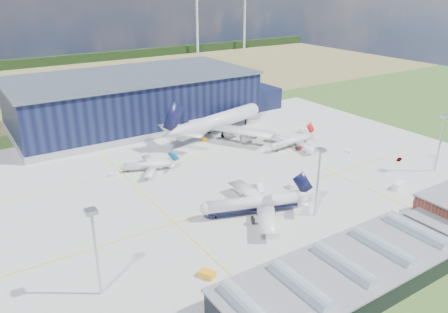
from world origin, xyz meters
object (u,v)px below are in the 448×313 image
light_mast_west (94,239)px  airliner_widebody (219,113)px  airliner_red (292,138)px  gse_van_c (406,213)px  hangar (139,101)px  gse_tug_a (207,274)px  gse_van_b (304,131)px  airstair (257,191)px  light_mast_center (319,171)px  gse_tug_b (265,216)px  airliner_navy (253,196)px  gse_cart_a (348,151)px  gse_van_a (399,185)px  car_b (387,227)px  gse_tug_c (205,140)px  gse_cart_b (115,174)px  car_a (399,159)px  airliner_regional (147,162)px  light_mast_east (442,134)px

light_mast_west → airliner_widebody: light_mast_west is taller
airliner_red → gse_van_c: size_ratio=6.60×
hangar → gse_tug_a: bearing=-106.0°
gse_van_b → airstair: bearing=-165.7°
light_mast_west → airliner_widebody: 121.96m
airliner_red → airstair: 51.66m
gse_van_b → airliner_widebody: bearing=129.3°
light_mast_west → airstair: (62.98, 21.51, -13.71)m
light_mast_center → gse_tug_b: bearing=152.7°
airliner_navy → light_mast_center: bearing=163.0°
airliner_red → airliner_widebody: size_ratio=0.44×
gse_cart_a → airliner_navy: bearing=177.5°
light_mast_center → gse_van_a: (39.37, -2.13, -14.20)m
hangar → car_b: size_ratio=40.39×
airliner_widebody → gse_tug_b: airliner_widebody is taller
gse_tug_b → light_mast_west: bearing=-143.2°
airliner_navy → airliner_widebody: bearing=-95.9°
light_mast_west → light_mast_center: size_ratio=1.00×
airstair → gse_van_a: bearing=-21.6°
gse_tug_c → gse_cart_b: (-49.67, -15.63, -0.01)m
car_a → gse_tug_b: bearing=74.3°
light_mast_west → airstair: bearing=18.9°
airstair → car_a: bearing=0.0°
airliner_red → airliner_regional: bearing=-15.3°
airliner_navy → gse_van_c: airliner_navy is taller
gse_tug_a → airstair: bearing=13.6°
light_mast_center → gse_tug_c: bearing=85.5°
hangar → car_b: hangar is taller
airliner_widebody → airliner_regional: airliner_widebody is taller
airliner_navy → gse_cart_a: size_ratio=13.48×
light_mast_east → airliner_navy: bearing=171.8°
airliner_navy → gse_tug_a: bearing=53.3°
airliner_widebody → gse_cart_b: 64.73m
airliner_navy → car_b: bearing=152.8°
gse_cart_a → airliner_red: bearing=112.5°
gse_van_c → airliner_navy: bearing=59.5°
hangar → airliner_widebody: hangar is taller
gse_tug_a → airstair: airstair is taller
airliner_navy → gse_van_c: size_ratio=8.87×
gse_tug_c → gse_cart_b: bearing=176.5°
airstair → car_a: airstair is taller
airliner_navy → hangar: bearing=-75.9°
gse_tug_b → gse_tug_c: (20.80, 72.86, 0.06)m
light_mast_center → gse_tug_a: 48.28m
gse_tug_a → car_b: gse_tug_a is taller
airliner_red → airliner_navy: bearing=31.9°
gse_van_a → hangar: bearing=10.1°
gse_tug_b → airliner_red: bearing=71.0°
gse_tug_b → gse_cart_b: (-28.86, 57.23, 0.04)m
light_mast_west → airliner_regional: bearing=57.7°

